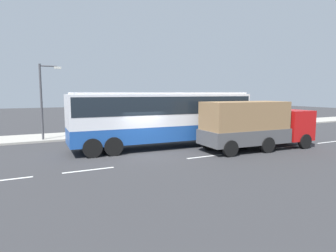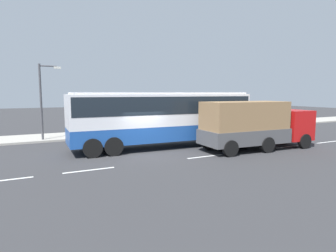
{
  "view_description": "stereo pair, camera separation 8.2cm",
  "coord_description": "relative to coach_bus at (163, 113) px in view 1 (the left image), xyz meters",
  "views": [
    {
      "loc": [
        -6.35,
        -15.84,
        3.65
      ],
      "look_at": [
        2.23,
        1.45,
        1.41
      ],
      "focal_mm": 30.95,
      "sensor_mm": 36.0,
      "label": 1
    },
    {
      "loc": [
        -6.43,
        -15.8,
        3.65
      ],
      "look_at": [
        2.23,
        1.45,
        1.41
      ],
      "focal_mm": 30.95,
      "sensor_mm": 36.0,
      "label": 2
    }
  ],
  "objects": [
    {
      "name": "ground_plane",
      "position": [
        -1.88,
        -1.41,
        -2.27
      ],
      "size": [
        120.0,
        120.0,
        0.0
      ],
      "primitive_type": "plane",
      "color": "#333335"
    },
    {
      "name": "sidewalk_curb",
      "position": [
        -1.88,
        7.49,
        -2.19
      ],
      "size": [
        80.0,
        4.0,
        0.15
      ],
      "primitive_type": "cube",
      "color": "#A8A399",
      "rests_on": "ground_plane"
    },
    {
      "name": "lane_centreline",
      "position": [
        -4.45,
        -3.64,
        -2.26
      ],
      "size": [
        35.05,
        0.16,
        0.01
      ],
      "color": "white",
      "rests_on": "ground_plane"
    },
    {
      "name": "coach_bus",
      "position": [
        0.0,
        0.0,
        0.0
      ],
      "size": [
        12.28,
        3.09,
        3.67
      ],
      "rotation": [
        0.0,
        0.0,
        -0.03
      ],
      "color": "#1E4C9E",
      "rests_on": "ground_plane"
    },
    {
      "name": "cargo_truck",
      "position": [
        4.94,
        -3.27,
        -0.62
      ],
      "size": [
        7.79,
        2.83,
        3.08
      ],
      "rotation": [
        0.0,
        0.0,
        -0.04
      ],
      "color": "red",
      "rests_on": "ground_plane"
    },
    {
      "name": "pedestrian_near_curb",
      "position": [
        1.08,
        6.31,
        -1.11
      ],
      "size": [
        0.32,
        0.32,
        1.74
      ],
      "rotation": [
        0.0,
        0.0,
        1.88
      ],
      "color": "#38334C",
      "rests_on": "sidewalk_curb"
    },
    {
      "name": "pedestrian_at_crossing",
      "position": [
        6.32,
        6.29,
        -1.21
      ],
      "size": [
        0.32,
        0.32,
        1.59
      ],
      "rotation": [
        0.0,
        0.0,
        3.35
      ],
      "color": "black",
      "rests_on": "sidewalk_curb"
    },
    {
      "name": "street_lamp",
      "position": [
        -6.91,
        6.14,
        1.14
      ],
      "size": [
        1.56,
        0.24,
        5.59
      ],
      "color": "#47474C",
      "rests_on": "sidewalk_curb"
    }
  ]
}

